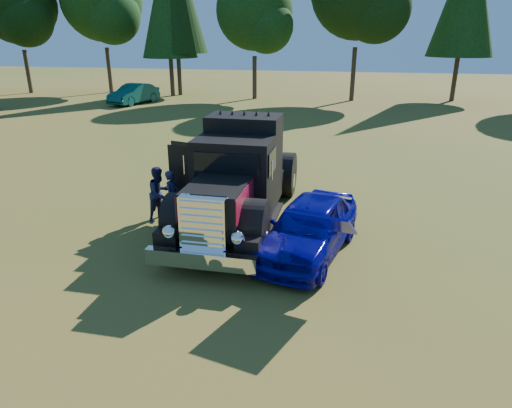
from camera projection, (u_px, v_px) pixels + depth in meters
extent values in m
plane|color=#3E5819|center=(156.00, 269.00, 10.66)|extent=(120.00, 120.00, 0.00)
cylinder|color=#2D2116|center=(28.00, 72.00, 41.42)|extent=(0.36, 0.36, 3.78)
sphere|color=black|center=(16.00, 4.00, 39.43)|extent=(6.72, 6.72, 6.72)
sphere|color=black|center=(25.00, 19.00, 38.85)|extent=(4.62, 4.62, 4.62)
cylinder|color=#2D2116|center=(109.00, 70.00, 41.86)|extent=(0.36, 0.36, 3.96)
sphere|color=black|center=(102.00, 0.00, 39.77)|extent=(7.04, 7.04, 7.04)
sphere|color=black|center=(112.00, 15.00, 39.17)|extent=(4.84, 4.84, 4.84)
cylinder|color=#2D2116|center=(179.00, 68.00, 39.91)|extent=(0.36, 0.36, 4.68)
cylinder|color=#2D2116|center=(255.00, 78.00, 37.85)|extent=(0.36, 0.36, 3.42)
sphere|color=black|center=(255.00, 11.00, 36.05)|extent=(6.08, 6.08, 6.08)
sphere|color=black|center=(267.00, 26.00, 35.53)|extent=(4.18, 4.18, 4.18)
cylinder|color=#2D2116|center=(353.00, 74.00, 36.63)|extent=(0.36, 0.36, 4.14)
sphere|color=black|center=(377.00, 8.00, 33.82)|extent=(5.06, 5.06, 5.06)
cylinder|color=#2D2116|center=(456.00, 72.00, 36.38)|extent=(0.36, 0.36, 4.50)
cylinder|color=#2D2116|center=(171.00, 71.00, 39.58)|extent=(0.36, 0.36, 4.19)
cone|color=black|center=(167.00, 2.00, 37.66)|extent=(4.66, 4.66, 8.74)
cylinder|color=black|center=(176.00, 233.00, 11.26)|extent=(0.32, 1.10, 1.10)
cylinder|color=black|center=(259.00, 240.00, 10.85)|extent=(0.32, 1.10, 1.10)
cylinder|color=black|center=(228.00, 177.00, 15.66)|extent=(0.32, 1.10, 1.10)
cylinder|color=black|center=(288.00, 181.00, 15.25)|extent=(0.32, 1.10, 1.10)
cylinder|color=black|center=(237.00, 177.00, 15.59)|extent=(0.32, 1.10, 1.10)
cylinder|color=black|center=(278.00, 180.00, 15.31)|extent=(0.32, 1.10, 1.10)
cube|color=black|center=(242.00, 198.00, 13.41)|extent=(1.60, 6.40, 0.28)
cube|color=white|center=(201.00, 260.00, 9.91)|extent=(2.50, 0.22, 0.36)
cube|color=white|center=(204.00, 225.00, 9.94)|extent=(1.05, 0.30, 1.30)
cube|color=black|center=(217.00, 206.00, 10.88)|extent=(1.35, 1.80, 1.10)
cube|color=maroon|center=(189.00, 196.00, 10.95)|extent=(0.02, 1.80, 0.60)
cube|color=maroon|center=(245.00, 200.00, 10.68)|extent=(0.02, 1.80, 0.60)
cylinder|color=black|center=(179.00, 218.00, 11.10)|extent=(0.55, 1.24, 1.24)
cylinder|color=black|center=(255.00, 225.00, 10.73)|extent=(0.55, 1.24, 1.24)
sphere|color=white|center=(169.00, 232.00, 10.10)|extent=(0.32, 0.32, 0.32)
sphere|color=white|center=(238.00, 238.00, 9.79)|extent=(0.32, 0.32, 0.32)
cube|color=black|center=(234.00, 177.00, 12.22)|extent=(2.05, 1.30, 2.10)
cube|color=black|center=(226.00, 166.00, 11.43)|extent=(1.70, 0.05, 0.65)
cube|color=black|center=(245.00, 158.00, 13.34)|extent=(2.05, 1.30, 2.50)
cube|color=black|center=(256.00, 169.00, 15.13)|extent=(2.00, 2.00, 0.35)
cube|color=black|center=(185.00, 172.00, 13.02)|extent=(1.08, 0.34, 1.50)
cube|color=maroon|center=(186.00, 177.00, 13.12)|extent=(0.83, 0.23, 0.75)
imported|color=#061C96|center=(309.00, 227.00, 11.20)|extent=(2.57, 4.42, 1.42)
cube|color=#061C96|center=(322.00, 222.00, 9.31)|extent=(1.48, 1.20, 0.67)
imported|color=navy|center=(173.00, 197.00, 13.07)|extent=(0.43, 0.60, 1.55)
imported|color=#21304D|center=(160.00, 193.00, 13.29)|extent=(0.86, 0.95, 1.60)
imported|color=#09333A|center=(134.00, 94.00, 35.36)|extent=(2.60, 4.83, 1.51)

